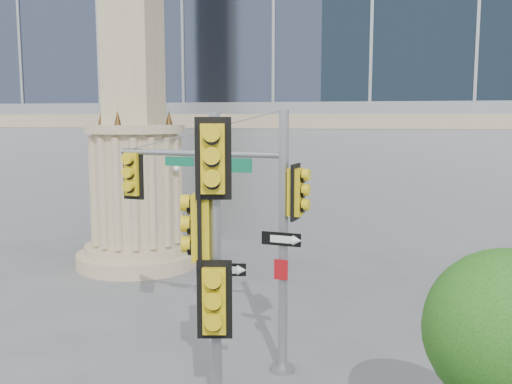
# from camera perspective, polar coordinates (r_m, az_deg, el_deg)

# --- Properties ---
(monument) EXTENTS (4.40, 4.40, 16.60)m
(monument) POSITION_cam_1_polar(r_m,az_deg,el_deg) (20.81, -12.06, 7.75)
(monument) COLOR tan
(monument) RESTS_ON ground
(main_signal_pole) EXTENTS (4.24, 0.97, 5.50)m
(main_signal_pole) POSITION_cam_1_polar(r_m,az_deg,el_deg) (12.03, -1.75, -1.82)
(main_signal_pole) COLOR slate
(main_signal_pole) RESTS_ON ground
(secondary_signal_pole) EXTENTS (1.00, 0.72, 5.44)m
(secondary_signal_pole) POSITION_cam_1_polar(r_m,az_deg,el_deg) (9.73, -4.50, -5.34)
(secondary_signal_pole) COLOR slate
(secondary_signal_pole) RESTS_ON ground
(street_tree) EXTENTS (2.30, 2.25, 3.59)m
(street_tree) POSITION_cam_1_polar(r_m,az_deg,el_deg) (8.74, 24.00, -13.16)
(street_tree) COLOR tan
(street_tree) RESTS_ON ground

